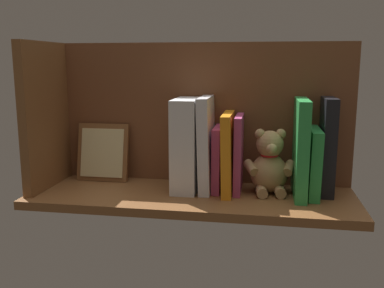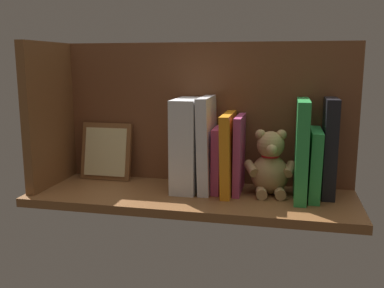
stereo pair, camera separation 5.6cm
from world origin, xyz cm
name	(u,v)px [view 1 (the left image)]	position (x,y,z in cm)	size (l,w,h in cm)	color
ground_plane	(192,197)	(0.00, 0.00, -1.10)	(84.43, 29.11, 2.20)	brown
shelf_back_panel	(199,113)	(0.00, -12.30, 19.57)	(84.43, 1.50, 39.15)	brown
shelf_side_divider	(45,116)	(40.21, 0.00, 19.57)	(2.40, 23.11, 39.15)	brown
book_0	(327,146)	(-34.37, -5.35, 12.50)	(3.18, 11.61, 25.00)	black
book_1	(313,162)	(-30.87, -3.46, 8.63)	(2.72, 15.38, 17.25)	green
book_2	(301,148)	(-27.47, -2.51, 12.39)	(2.96, 17.29, 24.78)	green
teddy_bear	(269,165)	(-19.86, -3.60, 7.45)	(13.63, 11.63, 16.92)	tan
book_3	(239,153)	(-11.80, -4.19, 10.09)	(1.81, 13.94, 20.17)	#B23F72
book_4	(228,153)	(-9.12, -2.93, 10.41)	(2.43, 16.44, 20.81)	orange
book_5	(218,158)	(-6.30, -4.55, 8.52)	(2.11, 13.21, 17.05)	#B23F72
book_6	(206,144)	(-3.24, -3.72, 12.46)	(2.90, 14.87, 24.92)	silver
dictionary_thick_white	(187,144)	(2.00, -3.45, 12.20)	(6.47, 15.20, 24.40)	silver
picture_frame_leaning	(103,152)	(27.60, -8.44, 8.12)	(15.00, 4.77, 16.50)	brown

